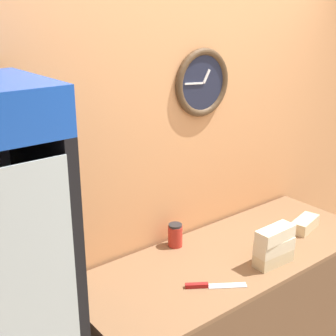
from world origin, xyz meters
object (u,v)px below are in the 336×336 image
object	(u,v)px
sandwich_stack_bottom	(273,258)
sandwich_flat_left	(305,224)
sandwich_stack_middle	(274,246)
chefs_knife	(207,286)
condiment_jar	(175,235)
sandwich_stack_top	(275,234)

from	to	relation	value
sandwich_stack_bottom	sandwich_flat_left	distance (m)	0.51
sandwich_stack_middle	chefs_knife	size ratio (longest dim) A/B	0.86
sandwich_stack_middle	chefs_knife	distance (m)	0.46
sandwich_stack_bottom	condiment_jar	world-z (taller)	condiment_jar
chefs_knife	sandwich_stack_middle	bearing A→B (deg)	-7.83
chefs_knife	condiment_jar	size ratio (longest dim) A/B	2.00
sandwich_stack_bottom	condiment_jar	xyz separation A→B (m)	(-0.30, 0.50, 0.03)
sandwich_stack_bottom	sandwich_stack_middle	size ratio (longest dim) A/B	1.00
sandwich_stack_top	sandwich_flat_left	distance (m)	0.53
sandwich_stack_middle	chefs_knife	xyz separation A→B (m)	(-0.44, 0.06, -0.10)
sandwich_stack_top	sandwich_flat_left	bearing A→B (deg)	16.89
chefs_knife	condiment_jar	xyz separation A→B (m)	(0.14, 0.44, 0.06)
sandwich_stack_middle	condiment_jar	bearing A→B (deg)	120.87
chefs_knife	condiment_jar	bearing A→B (deg)	71.74
sandwich_flat_left	condiment_jar	world-z (taller)	condiment_jar
sandwich_stack_middle	sandwich_stack_top	size ratio (longest dim) A/B	1.01
sandwich_flat_left	chefs_knife	world-z (taller)	sandwich_flat_left
sandwich_stack_bottom	condiment_jar	bearing A→B (deg)	120.87
sandwich_flat_left	condiment_jar	distance (m)	0.86
sandwich_stack_bottom	sandwich_stack_middle	bearing A→B (deg)	180.00
chefs_knife	condiment_jar	world-z (taller)	condiment_jar
condiment_jar	sandwich_stack_middle	bearing A→B (deg)	-59.13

